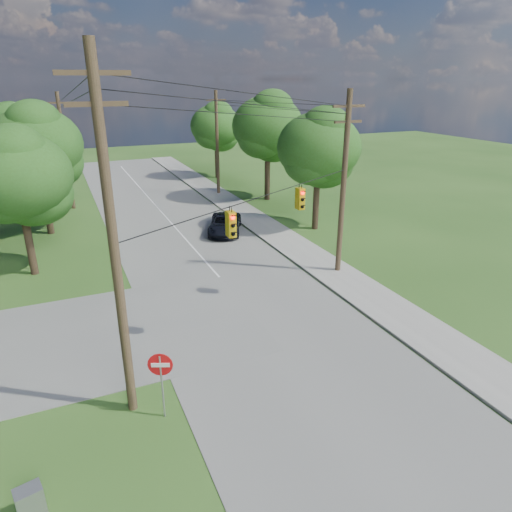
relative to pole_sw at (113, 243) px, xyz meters
name	(u,v)px	position (x,y,z in m)	size (l,w,h in m)	color
ground	(256,382)	(4.60, -0.40, -6.23)	(140.00, 140.00, 0.00)	#2A4E1A
main_road	(253,315)	(6.60, 4.60, -6.21)	(10.00, 100.00, 0.03)	gray
sidewalk_east	(364,291)	(13.30, 4.60, -6.17)	(2.60, 100.00, 0.12)	#A6A39B
pole_sw	(113,243)	(0.00, 0.00, 0.00)	(2.00, 0.32, 12.00)	brown
pole_ne	(344,183)	(13.50, 7.60, -0.76)	(2.00, 0.32, 10.50)	brown
pole_north_e	(217,143)	(13.50, 29.60, -1.10)	(2.00, 0.32, 10.00)	brown
pole_north_w	(65,151)	(-0.40, 29.60, -1.10)	(2.00, 0.32, 10.00)	brown
power_lines	(196,114)	(6.10, 11.14, 2.93)	(13.93, 29.62, 4.93)	black
traffic_signals	(269,210)	(7.15, 4.03, -0.73)	(4.91, 3.27, 1.05)	gold
tree_w_near	(16,176)	(-3.40, 14.60, -0.30)	(6.00, 6.00, 8.40)	#413020
tree_w_mid	(36,145)	(-2.40, 22.60, 0.35)	(6.40, 6.40, 9.22)	#413020
tree_w_far	(14,136)	(-4.40, 32.60, 0.02)	(6.00, 6.00, 8.73)	#413020
tree_e_near	(319,148)	(16.60, 15.60, 0.02)	(6.20, 6.20, 8.81)	#413020
tree_e_mid	(268,126)	(17.10, 25.60, 0.68)	(6.60, 6.60, 9.64)	#413020
tree_e_far	(216,126)	(16.10, 37.60, -0.31)	(5.80, 5.80, 8.32)	#413020
car_main_north	(225,224)	(9.77, 17.39, -5.51)	(2.28, 4.94, 1.37)	black
control_cabinet	(31,507)	(-3.14, -3.59, -5.63)	(0.67, 0.48, 1.20)	#929497
do_not_enter_sign	(161,372)	(0.94, -0.88, -4.39)	(0.79, 0.36, 2.55)	#929497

